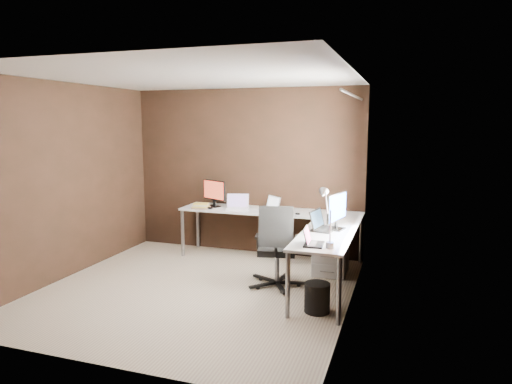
{
  "coord_description": "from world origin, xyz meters",
  "views": [
    {
      "loc": [
        2.34,
        -4.73,
        1.99
      ],
      "look_at": [
        0.45,
        0.95,
        1.08
      ],
      "focal_mm": 32.0,
      "sensor_mm": 36.0,
      "label": 1
    }
  ],
  "objects_px": {
    "book_stack": "(201,206)",
    "office_chair": "(277,263)",
    "drawer_pedestal": "(331,251)",
    "laptop_black_small": "(312,241)",
    "monitor_right": "(337,209)",
    "monitor_left": "(214,192)",
    "laptop_white": "(238,206)",
    "laptop_silver": "(270,207)",
    "laptop_black_big": "(322,225)",
    "wastebasket": "(317,298)",
    "desk_lamp": "(325,210)"
  },
  "relations": [
    {
      "from": "laptop_white",
      "to": "laptop_black_small",
      "type": "bearing_deg",
      "value": -63.28
    },
    {
      "from": "wastebasket",
      "to": "laptop_black_big",
      "type": "bearing_deg",
      "value": 97.7
    },
    {
      "from": "desk_lamp",
      "to": "wastebasket",
      "type": "bearing_deg",
      "value": -170.5
    },
    {
      "from": "monitor_right",
      "to": "laptop_white",
      "type": "xyz_separation_m",
      "value": [
        -1.58,
        0.85,
        -0.2
      ]
    },
    {
      "from": "drawer_pedestal",
      "to": "laptop_black_small",
      "type": "distance_m",
      "value": 1.41
    },
    {
      "from": "drawer_pedestal",
      "to": "laptop_white",
      "type": "xyz_separation_m",
      "value": [
        -1.43,
        0.3,
        0.48
      ]
    },
    {
      "from": "wastebasket",
      "to": "desk_lamp",
      "type": "bearing_deg",
      "value": -11.57
    },
    {
      "from": "laptop_black_small",
      "to": "office_chair",
      "type": "height_order",
      "value": "office_chair"
    },
    {
      "from": "monitor_left",
      "to": "laptop_black_small",
      "type": "bearing_deg",
      "value": -17.57
    },
    {
      "from": "laptop_black_big",
      "to": "office_chair",
      "type": "relative_size",
      "value": 0.38
    },
    {
      "from": "laptop_black_big",
      "to": "drawer_pedestal",
      "type": "bearing_deg",
      "value": 8.23
    },
    {
      "from": "drawer_pedestal",
      "to": "office_chair",
      "type": "distance_m",
      "value": 0.9
    },
    {
      "from": "monitor_left",
      "to": "office_chair",
      "type": "xyz_separation_m",
      "value": [
        1.29,
        -1.08,
        -0.66
      ]
    },
    {
      "from": "monitor_right",
      "to": "laptop_white",
      "type": "distance_m",
      "value": 1.81
    },
    {
      "from": "laptop_silver",
      "to": "wastebasket",
      "type": "distance_m",
      "value": 2.04
    },
    {
      "from": "drawer_pedestal",
      "to": "monitor_left",
      "type": "bearing_deg",
      "value": 168.66
    },
    {
      "from": "drawer_pedestal",
      "to": "laptop_black_small",
      "type": "height_order",
      "value": "laptop_black_small"
    },
    {
      "from": "drawer_pedestal",
      "to": "laptop_silver",
      "type": "height_order",
      "value": "laptop_silver"
    },
    {
      "from": "laptop_silver",
      "to": "book_stack",
      "type": "distance_m",
      "value": 1.04
    },
    {
      "from": "laptop_white",
      "to": "wastebasket",
      "type": "height_order",
      "value": "laptop_white"
    },
    {
      "from": "monitor_right",
      "to": "monitor_left",
      "type": "bearing_deg",
      "value": 78.53
    },
    {
      "from": "laptop_white",
      "to": "laptop_black_big",
      "type": "distance_m",
      "value": 1.68
    },
    {
      "from": "monitor_right",
      "to": "laptop_silver",
      "type": "height_order",
      "value": "monitor_right"
    },
    {
      "from": "laptop_silver",
      "to": "laptop_white",
      "type": "bearing_deg",
      "value": -134.81
    },
    {
      "from": "laptop_silver",
      "to": "office_chair",
      "type": "relative_size",
      "value": 0.36
    },
    {
      "from": "laptop_white",
      "to": "book_stack",
      "type": "xyz_separation_m",
      "value": [
        -0.53,
        -0.14,
        -0.01
      ]
    },
    {
      "from": "laptop_white",
      "to": "laptop_silver",
      "type": "relative_size",
      "value": 0.99
    },
    {
      "from": "drawer_pedestal",
      "to": "laptop_silver",
      "type": "distance_m",
      "value": 1.11
    },
    {
      "from": "monitor_left",
      "to": "laptop_silver",
      "type": "bearing_deg",
      "value": 23.87
    },
    {
      "from": "book_stack",
      "to": "office_chair",
      "type": "distance_m",
      "value": 1.73
    },
    {
      "from": "drawer_pedestal",
      "to": "monitor_right",
      "type": "xyz_separation_m",
      "value": [
        0.15,
        -0.56,
        0.68
      ]
    },
    {
      "from": "office_chair",
      "to": "wastebasket",
      "type": "xyz_separation_m",
      "value": [
        0.61,
        -0.6,
        -0.14
      ]
    },
    {
      "from": "book_stack",
      "to": "wastebasket",
      "type": "distance_m",
      "value": 2.58
    },
    {
      "from": "drawer_pedestal",
      "to": "monitor_left",
      "type": "distance_m",
      "value": 1.99
    },
    {
      "from": "laptop_silver",
      "to": "desk_lamp",
      "type": "xyz_separation_m",
      "value": [
        1.08,
        -1.68,
        0.33
      ]
    },
    {
      "from": "monitor_right",
      "to": "book_stack",
      "type": "height_order",
      "value": "monitor_right"
    },
    {
      "from": "laptop_white",
      "to": "desk_lamp",
      "type": "xyz_separation_m",
      "value": [
        1.57,
        -1.62,
        0.33
      ]
    },
    {
      "from": "laptop_black_small",
      "to": "book_stack",
      "type": "height_order",
      "value": "laptop_black_small"
    },
    {
      "from": "laptop_white",
      "to": "desk_lamp",
      "type": "distance_m",
      "value": 2.28
    },
    {
      "from": "laptop_white",
      "to": "drawer_pedestal",
      "type": "bearing_deg",
      "value": -26.4
    },
    {
      "from": "monitor_right",
      "to": "book_stack",
      "type": "xyz_separation_m",
      "value": [
        -2.11,
        0.72,
        -0.21
      ]
    },
    {
      "from": "monitor_right",
      "to": "laptop_black_big",
      "type": "relative_size",
      "value": 1.33
    },
    {
      "from": "laptop_silver",
      "to": "wastebasket",
      "type": "bearing_deg",
      "value": -19.61
    },
    {
      "from": "drawer_pedestal",
      "to": "wastebasket",
      "type": "height_order",
      "value": "drawer_pedestal"
    },
    {
      "from": "wastebasket",
      "to": "laptop_black_small",
      "type": "bearing_deg",
      "value": -166.85
    },
    {
      "from": "monitor_right",
      "to": "wastebasket",
      "type": "xyz_separation_m",
      "value": [
        -0.08,
        -0.76,
        -0.82
      ]
    },
    {
      "from": "monitor_left",
      "to": "office_chair",
      "type": "relative_size",
      "value": 0.41
    },
    {
      "from": "laptop_black_small",
      "to": "book_stack",
      "type": "xyz_separation_m",
      "value": [
        -1.96,
        1.49,
        -0.01
      ]
    },
    {
      "from": "monitor_left",
      "to": "monitor_right",
      "type": "distance_m",
      "value": 2.19
    },
    {
      "from": "laptop_silver",
      "to": "desk_lamp",
      "type": "bearing_deg",
      "value": -18.16
    }
  ]
}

